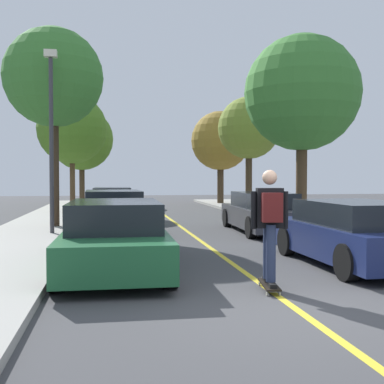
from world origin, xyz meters
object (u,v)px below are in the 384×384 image
object	(u,v)px
parked_car_right_near	(262,212)
street_tree_left_nearest	(53,78)
parked_car_right_nearest	(355,233)
street_tree_right_nearest	(302,94)
skateboard	(269,285)
street_tree_left_near	(72,129)
skateboarder	(270,219)
street_tree_right_far	(221,141)
streetlamp	(51,128)
parked_car_left_near	(113,213)
parked_car_left_far	(112,202)
street_tree_left_far	(82,139)
parked_car_left_nearest	(115,237)
street_tree_right_near	(249,128)

from	to	relation	value
parked_car_right_near	street_tree_left_nearest	xyz separation A→B (m)	(-6.62, 1.60, 4.36)
parked_car_right_nearest	street_tree_right_nearest	bearing A→B (deg)	75.61
skateboard	street_tree_left_near	bearing A→B (deg)	104.05
skateboarder	parked_car_right_near	bearing A→B (deg)	72.98
street_tree_right_nearest	street_tree_right_far	xyz separation A→B (m)	(0.00, 12.89, -0.74)
parked_car_right_nearest	streetlamp	distance (m)	8.87
street_tree_left_nearest	street_tree_right_nearest	bearing A→B (deg)	-0.96
parked_car_right_near	skateboarder	distance (m)	8.12
parked_car_right_near	street_tree_right_far	bearing A→B (deg)	82.45
street_tree_left_near	skateboard	xyz separation A→B (m)	(4.25, -16.97, -3.97)
parked_car_left_near	street_tree_left_nearest	size ratio (longest dim) A/B	0.69
street_tree_right_nearest	skateboard	bearing A→B (deg)	-114.96
parked_car_left_far	parked_car_left_near	bearing A→B (deg)	-90.00
street_tree_left_far	street_tree_left_near	bearing A→B (deg)	-90.00
parked_car_right_near	parked_car_left_nearest	bearing A→B (deg)	-129.58
street_tree_left_near	street_tree_left_far	bearing A→B (deg)	90.00
streetlamp	parked_car_right_near	bearing A→B (deg)	3.76
street_tree_left_nearest	skateboard	size ratio (longest dim) A/B	7.53
skateboarder	street_tree_left_near	bearing A→B (deg)	104.01
street_tree_right_near	skateboarder	xyz separation A→B (m)	(-4.27, -15.88, -3.02)
street_tree_right_nearest	skateboarder	bearing A→B (deg)	-114.90
street_tree_right_near	skateboard	world-z (taller)	street_tree_right_near
parked_car_left_nearest	skateboard	xyz separation A→B (m)	(2.35, -2.02, -0.55)
parked_car_left_far	street_tree_left_near	bearing A→B (deg)	129.48
skateboarder	parked_car_right_nearest	bearing A→B (deg)	37.22
parked_car_left_near	street_tree_right_near	bearing A→B (deg)	50.09
parked_car_left_near	streetlamp	size ratio (longest dim) A/B	0.85
parked_car_left_nearest	skateboarder	distance (m)	3.15
skateboarder	parked_car_left_near	bearing A→B (deg)	106.39
street_tree_left_nearest	street_tree_right_far	distance (m)	15.37
street_tree_left_nearest	skateboarder	world-z (taller)	street_tree_left_nearest
street_tree_right_near	streetlamp	bearing A→B (deg)	-134.39
parked_car_left_nearest	street_tree_right_near	xyz separation A→B (m)	(6.62, 13.83, 3.49)
street_tree_left_near	skateboarder	distance (m)	17.77
parked_car_left_near	streetlamp	bearing A→B (deg)	-159.99
street_tree_left_nearest	street_tree_right_nearest	size ratio (longest dim) A/B	0.98
street_tree_left_near	streetlamp	world-z (taller)	street_tree_left_near
parked_car_right_near	street_tree_right_far	world-z (taller)	street_tree_right_far
street_tree_left_far	street_tree_right_far	distance (m)	8.97
skateboard	skateboarder	world-z (taller)	skateboarder
parked_car_left_far	parked_car_right_nearest	bearing A→B (deg)	-69.90
parked_car_left_nearest	street_tree_left_nearest	world-z (taller)	street_tree_left_nearest
street_tree_right_nearest	streetlamp	size ratio (longest dim) A/B	1.26
parked_car_left_nearest	skateboard	world-z (taller)	parked_car_left_nearest
street_tree_left_near	skateboard	distance (m)	17.94
street_tree_right_far	parked_car_left_far	bearing A→B (deg)	-131.79
parked_car_right_nearest	street_tree_right_far	world-z (taller)	street_tree_right_far
street_tree_left_nearest	street_tree_right_far	world-z (taller)	street_tree_left_nearest
street_tree_left_nearest	street_tree_left_near	xyz separation A→B (m)	(0.00, 7.65, -0.92)
parked_car_left_nearest	skateboarder	xyz separation A→B (m)	(2.34, -2.05, 0.48)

